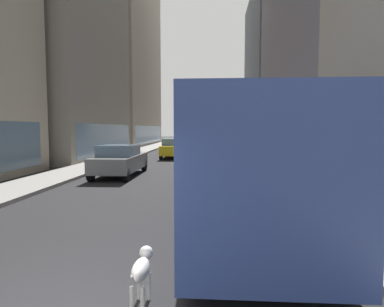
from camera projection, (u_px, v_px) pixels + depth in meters
The scene contains 13 objects.
ground_plane at pixel (196, 149), 38.51m from camera, with size 120.00×120.00×0.00m, color #232326.
sidewalk_left at pixel (149, 148), 38.88m from camera, with size 2.40×110.00×0.15m, color gray.
sidewalk_right at pixel (244, 148), 38.13m from camera, with size 2.40×110.00×0.15m, color #ADA89E.
building_left_mid at pixel (46, 12), 26.61m from camera, with size 10.15×14.30×24.11m.
building_left_far at pixel (116, 39), 45.85m from camera, with size 9.55×20.01×30.45m.
building_right_far at pixel (282, 70), 46.44m from camera, with size 9.11×18.26×21.82m.
transit_bus at pixel (240, 151), 9.60m from camera, with size 2.78×11.53×3.05m.
car_red_coupe at pixel (223, 149), 25.64m from camera, with size 1.92×4.41×1.62m.
car_white_van at pixel (226, 155), 19.82m from camera, with size 1.85×4.37×1.62m.
car_grey_wagon at pixel (120, 160), 16.57m from camera, with size 1.92×4.58×1.62m.
car_yellow_taxi at pixel (174, 148), 26.66m from camera, with size 1.93×4.36×1.62m.
dalmatian_dog at pixel (142, 269), 4.44m from camera, with size 0.22×0.96×0.72m.
pedestrian_with_handbag at pixel (315, 170), 11.07m from camera, with size 0.45×0.34×1.69m.
Camera 1 is at (2.01, -3.39, 2.45)m, focal length 30.05 mm.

